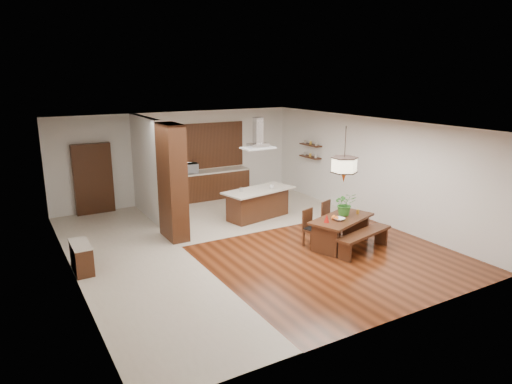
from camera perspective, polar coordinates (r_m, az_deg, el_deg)
room_shell at (r=10.82m, az=-1.38°, el=3.97°), size 9.00×9.04×2.92m
tile_hallway at (r=10.44m, az=-14.83°, el=-8.75°), size 2.50×9.00×0.01m
tile_kitchen at (r=14.02m, az=-1.76°, el=-2.23°), size 5.50×4.00×0.01m
soffit_band at (r=10.70m, az=-1.41°, el=8.30°), size 8.00×9.00×0.02m
partition_pier at (r=11.46m, az=-10.42°, el=1.20°), size 0.45×1.00×2.90m
partition_stub at (r=13.42m, az=-13.48°, el=2.97°), size 0.18×2.40×2.90m
hallway_console at (r=10.32m, az=-20.96°, el=-7.67°), size 0.37×0.88×0.63m
hallway_doorway at (r=14.26m, az=-19.68°, el=1.54°), size 1.10×0.20×2.10m
rear_counter at (r=15.27m, az=-5.63°, el=0.93°), size 2.60×0.62×0.95m
kitchen_window at (r=15.26m, az=-6.16°, el=5.78°), size 2.60×0.08×1.50m
shelf_lower at (r=15.16m, az=6.79°, el=4.37°), size 0.26×0.90×0.04m
shelf_upper at (r=15.10m, az=6.84°, el=5.87°), size 0.26×0.90×0.04m
dining_table at (r=11.18m, az=10.61°, el=-4.09°), size 1.89×1.38×0.71m
dining_bench at (r=11.00m, az=13.34°, el=-6.10°), size 1.77×0.78×0.49m
dining_chair_left at (r=11.11m, az=7.15°, el=-4.49°), size 0.50×0.50×0.89m
dining_chair_right at (r=11.80m, az=9.44°, el=-3.38°), size 0.52×0.52×0.91m
pendant_lantern at (r=10.76m, az=11.03°, el=4.63°), size 0.64×0.64×1.31m
foliage_plant at (r=11.25m, az=11.06°, el=-1.46°), size 0.65×0.62×0.57m
fruit_bowl at (r=10.90m, az=10.38°, el=-3.36°), size 0.30×0.30×0.06m
napkin_cone at (r=10.69m, az=8.83°, el=-3.27°), size 0.13×0.13×0.20m
gold_ornament at (r=11.50m, az=12.61°, el=-2.40°), size 0.08×0.08×0.11m
kitchen_island at (r=13.12m, az=0.25°, el=-1.42°), size 2.22×1.30×0.86m
range_hood at (r=12.71m, az=0.25°, el=7.39°), size 0.90×0.55×0.87m
island_cup at (r=13.08m, az=1.97°, el=0.65°), size 0.16×0.16×0.10m
microwave at (r=14.82m, az=-8.41°, el=2.94°), size 0.64×0.49×0.32m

